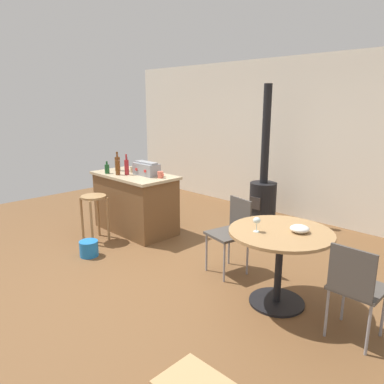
% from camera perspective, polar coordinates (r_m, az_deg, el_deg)
% --- Properties ---
extents(ground_plane, '(8.80, 8.80, 0.00)m').
position_cam_1_polar(ground_plane, '(4.56, -4.96, -11.61)').
color(ground_plane, brown).
extents(back_wall, '(8.00, 0.10, 2.70)m').
position_cam_1_polar(back_wall, '(6.51, 15.78, 8.03)').
color(back_wall, silver).
rests_on(back_wall, ground_plane).
extents(kitchen_island, '(1.36, 0.74, 0.90)m').
position_cam_1_polar(kitchen_island, '(5.69, -8.88, -1.62)').
color(kitchen_island, brown).
rests_on(kitchen_island, ground_plane).
extents(wooden_stool, '(0.35, 0.35, 0.67)m').
position_cam_1_polar(wooden_stool, '(5.38, -15.09, -2.33)').
color(wooden_stool, '#A37A4C').
rests_on(wooden_stool, ground_plane).
extents(dining_table, '(1.00, 1.00, 0.77)m').
position_cam_1_polar(dining_table, '(3.65, 13.60, -8.59)').
color(dining_table, black).
rests_on(dining_table, ground_plane).
extents(folding_chair_near, '(0.40, 0.40, 0.86)m').
position_cam_1_polar(folding_chair_near, '(3.34, 24.24, -13.15)').
color(folding_chair_near, '#47423D').
rests_on(folding_chair_near, ground_plane).
extents(folding_chair_far, '(0.47, 0.47, 0.88)m').
position_cam_1_polar(folding_chair_far, '(4.27, 6.30, -5.83)').
color(folding_chair_far, '#47423D').
rests_on(folding_chair_far, ground_plane).
extents(wood_stove, '(0.44, 0.45, 2.24)m').
position_cam_1_polar(wood_stove, '(6.12, 11.10, 0.20)').
color(wood_stove, black).
rests_on(wood_stove, ground_plane).
extents(toolbox, '(0.42, 0.22, 0.20)m').
position_cam_1_polar(toolbox, '(5.46, -7.17, 3.64)').
color(toolbox, gray).
rests_on(toolbox, kitchen_island).
extents(bottle_0, '(0.07, 0.07, 0.31)m').
position_cam_1_polar(bottle_0, '(5.53, -10.22, 3.91)').
color(bottle_0, maroon).
rests_on(bottle_0, kitchen_island).
extents(bottle_1, '(0.06, 0.06, 0.22)m').
position_cam_1_polar(bottle_1, '(5.85, -10.17, 4.10)').
color(bottle_1, black).
rests_on(bottle_1, kitchen_island).
extents(bottle_2, '(0.07, 0.07, 0.30)m').
position_cam_1_polar(bottle_2, '(5.55, -11.59, 3.85)').
color(bottle_2, '#603314').
rests_on(bottle_2, kitchen_island).
extents(bottle_3, '(0.08, 0.08, 0.30)m').
position_cam_1_polar(bottle_3, '(5.90, -11.61, 4.43)').
color(bottle_3, '#603314').
rests_on(bottle_3, kitchen_island).
extents(bottle_4, '(0.07, 0.07, 0.19)m').
position_cam_1_polar(bottle_4, '(5.70, -13.18, 3.58)').
color(bottle_4, '#194C23').
rests_on(bottle_4, kitchen_island).
extents(cup_0, '(0.11, 0.08, 0.09)m').
position_cam_1_polar(cup_0, '(5.73, -9.27, 3.53)').
color(cup_0, tan).
rests_on(cup_0, kitchen_island).
extents(cup_1, '(0.12, 0.09, 0.09)m').
position_cam_1_polar(cup_1, '(5.24, -4.96, 2.73)').
color(cup_1, '#DB6651').
rests_on(cup_1, kitchen_island).
extents(wine_glass, '(0.07, 0.07, 0.14)m').
position_cam_1_polar(wine_glass, '(3.48, 10.13, -4.50)').
color(wine_glass, silver).
rests_on(wine_glass, dining_table).
extents(serving_bowl, '(0.18, 0.18, 0.07)m').
position_cam_1_polar(serving_bowl, '(3.58, 16.52, -5.54)').
color(serving_bowl, white).
rests_on(serving_bowl, dining_table).
extents(plastic_bucket, '(0.24, 0.24, 0.20)m').
position_cam_1_polar(plastic_bucket, '(4.98, -15.87, -8.52)').
color(plastic_bucket, blue).
rests_on(plastic_bucket, ground_plane).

